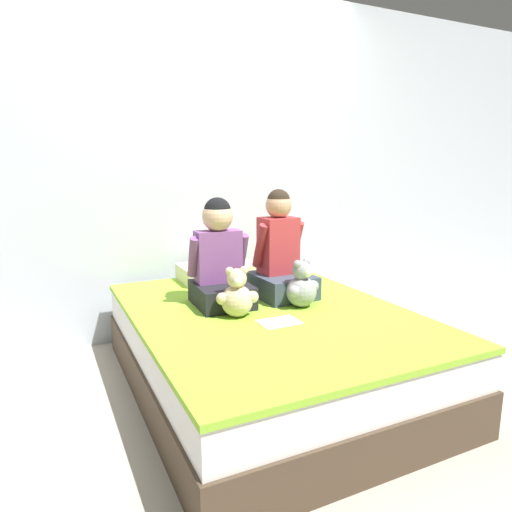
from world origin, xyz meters
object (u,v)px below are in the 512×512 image
object	(u,v)px
child_on_left	(219,260)
sign_card	(279,322)
child_on_right	(280,255)
teddy_bear_held_by_left_child	(237,296)
pillow_at_headboard	(218,272)
teddy_bear_held_by_right_child	(302,287)
bed	(267,348)

from	to	relation	value
child_on_left	sign_card	distance (m)	0.53
child_on_right	sign_card	xyz separation A→B (m)	(-0.24, -0.43, -0.25)
teddy_bear_held_by_left_child	pillow_at_headboard	size ratio (longest dim) A/B	0.52
child_on_left	teddy_bear_held_by_right_child	size ratio (longest dim) A/B	2.23
child_on_left	teddy_bear_held_by_left_child	distance (m)	0.29
teddy_bear_held_by_right_child	pillow_at_headboard	xyz separation A→B (m)	(-0.20, 0.78, -0.06)
bed	sign_card	xyz separation A→B (m)	(-0.04, -0.21, 0.23)
bed	teddy_bear_held_by_left_child	distance (m)	0.39
pillow_at_headboard	sign_card	xyz separation A→B (m)	(-0.04, -0.96, -0.05)
child_on_left	pillow_at_headboard	world-z (taller)	child_on_left
teddy_bear_held_by_right_child	child_on_right	bearing A→B (deg)	72.69
teddy_bear_held_by_left_child	pillow_at_headboard	bearing A→B (deg)	89.74
child_on_left	child_on_right	bearing A→B (deg)	1.95
child_on_right	teddy_bear_held_by_right_child	size ratio (longest dim) A/B	2.36
teddy_bear_held_by_left_child	teddy_bear_held_by_right_child	bearing A→B (deg)	13.50
bed	sign_card	distance (m)	0.31
teddy_bear_held_by_left_child	teddy_bear_held_by_right_child	xyz separation A→B (m)	(0.40, -0.00, 0.00)
bed	child_on_right	size ratio (longest dim) A/B	2.89
teddy_bear_held_by_right_child	pillow_at_headboard	world-z (taller)	teddy_bear_held_by_right_child
teddy_bear_held_by_right_child	sign_card	xyz separation A→B (m)	(-0.24, -0.18, -0.11)
child_on_right	teddy_bear_held_by_right_child	xyz separation A→B (m)	(0.00, -0.25, -0.14)
pillow_at_headboard	bed	bearing A→B (deg)	-90.00
teddy_bear_held_by_left_child	pillow_at_headboard	distance (m)	0.81
teddy_bear_held_by_right_child	pillow_at_headboard	distance (m)	0.81
bed	teddy_bear_held_by_right_child	bearing A→B (deg)	-7.97
child_on_right	pillow_at_headboard	world-z (taller)	child_on_right
bed	teddy_bear_held_by_left_child	world-z (taller)	teddy_bear_held_by_left_child
bed	child_on_left	xyz separation A→B (m)	(-0.19, 0.23, 0.48)
sign_card	pillow_at_headboard	bearing A→B (deg)	87.78
teddy_bear_held_by_right_child	pillow_at_headboard	size ratio (longest dim) A/B	0.52
teddy_bear_held_by_left_child	child_on_right	bearing A→B (deg)	46.20
teddy_bear_held_by_left_child	pillow_at_headboard	xyz separation A→B (m)	(0.19, 0.78, -0.06)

